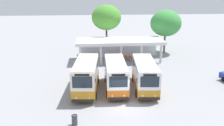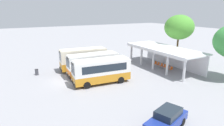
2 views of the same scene
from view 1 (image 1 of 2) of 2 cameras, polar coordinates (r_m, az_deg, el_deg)
name	(u,v)px [view 1 (image 1 of 2)]	position (r m, az deg, el deg)	size (l,w,h in m)	color
ground_plane	(125,107)	(23.67, 3.05, -10.41)	(180.00, 180.00, 0.00)	#939399
city_bus_nearest_orange	(86,75)	(26.51, -6.21, -2.90)	(2.98, 7.46, 3.46)	black
city_bus_second_in_row	(116,74)	(26.88, 0.86, -2.72)	(2.49, 7.47, 3.28)	black
city_bus_middle_cream	(145,74)	(27.21, 7.85, -2.66)	(2.94, 7.68, 3.26)	black
terminal_canopy	(119,44)	(38.60, 1.77, 4.61)	(13.73, 5.22, 3.40)	silver
waiting_chair_end_by_column	(112,58)	(38.01, 0.00, 1.21)	(0.45, 0.45, 0.86)	slate
waiting_chair_second_from_end	(117,58)	(38.08, 1.10, 1.24)	(0.45, 0.45, 0.86)	slate
waiting_chair_middle_seat	(121,58)	(38.20, 2.18, 1.28)	(0.45, 0.45, 0.86)	slate
waiting_chair_fourth_seat	(126,58)	(38.31, 3.27, 1.31)	(0.45, 0.45, 0.86)	slate
waiting_chair_fifth_seat	(130,58)	(38.33, 4.38, 1.30)	(0.45, 0.45, 0.86)	slate
waiting_chair_far_end_seat	(135,57)	(38.49, 5.45, 1.34)	(0.45, 0.45, 0.86)	slate
roadside_tree_behind_canopy	(106,18)	(42.25, -1.35, 10.84)	(5.15, 5.15, 8.53)	brown
roadside_tree_east_of_canopy	(166,23)	(43.50, 12.78, 9.27)	(5.41, 5.41, 7.63)	brown
litter_bin_apron	(75,120)	(20.80, -8.97, -13.34)	(0.49, 0.49, 0.90)	#3F3F47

